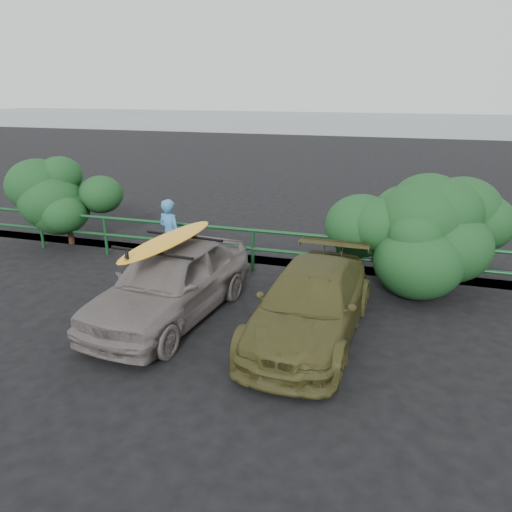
% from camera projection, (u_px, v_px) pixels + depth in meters
% --- Properties ---
extents(ground, '(80.00, 80.00, 0.00)m').
position_uv_depth(ground, '(94.00, 372.00, 7.71)').
color(ground, black).
extents(ocean, '(200.00, 200.00, 0.00)m').
position_uv_depth(ocean, '(379.00, 122.00, 61.96)').
color(ocean, slate).
rests_on(ocean, ground).
extents(guardrail, '(14.00, 0.08, 1.04)m').
position_uv_depth(guardrail, '(213.00, 246.00, 12.06)').
color(guardrail, '#134520').
rests_on(guardrail, ground).
extents(shrub_left, '(3.20, 2.40, 2.53)m').
position_uv_depth(shrub_left, '(54.00, 200.00, 13.53)').
color(shrub_left, '#19461E').
rests_on(shrub_left, ground).
extents(shrub_right, '(3.20, 2.40, 2.16)m').
position_uv_depth(shrub_right, '(433.00, 236.00, 10.93)').
color(shrub_right, '#19461E').
rests_on(shrub_right, ground).
extents(sedan, '(2.09, 4.35, 1.43)m').
position_uv_depth(sedan, '(171.00, 282.00, 9.34)').
color(sedan, slate).
rests_on(sedan, ground).
extents(olive_vehicle, '(1.88, 4.27, 1.22)m').
position_uv_depth(olive_vehicle, '(311.00, 304.00, 8.65)').
color(olive_vehicle, '#46441F').
rests_on(olive_vehicle, ground).
extents(man, '(0.73, 0.60, 1.74)m').
position_uv_depth(man, '(170.00, 235.00, 11.71)').
color(man, teal).
rests_on(man, ground).
extents(roof_rack, '(1.77, 1.32, 0.06)m').
position_uv_depth(roof_rack, '(168.00, 244.00, 9.10)').
color(roof_rack, black).
rests_on(roof_rack, sedan).
extents(surfboard, '(0.89, 2.96, 0.09)m').
position_uv_depth(surfboard, '(168.00, 240.00, 9.07)').
color(surfboard, '#EEA219').
rests_on(surfboard, roof_rack).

